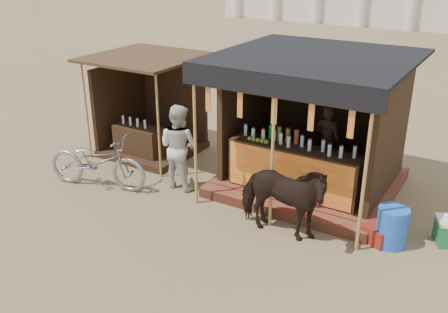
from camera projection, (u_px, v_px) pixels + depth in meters
ground at (174, 249)px, 8.31m from camera, size 120.00×120.00×0.00m
main_stall at (312, 141)px, 10.08m from camera, size 3.60×3.61×2.78m
secondary_stall at (147, 117)px, 12.05m from camera, size 2.40×2.40×2.38m
cow at (281, 199)px, 8.44m from camera, size 1.70×0.79×1.42m
motorbike at (97, 161)px, 10.28m from camera, size 2.30×1.28×1.14m
bystander at (179, 147)px, 10.18m from camera, size 0.89×0.71×1.77m
blue_barrel at (392, 227)px, 8.30m from camera, size 0.53×0.53×0.69m
red_crate at (378, 234)px, 8.46m from camera, size 0.56×0.54×0.30m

